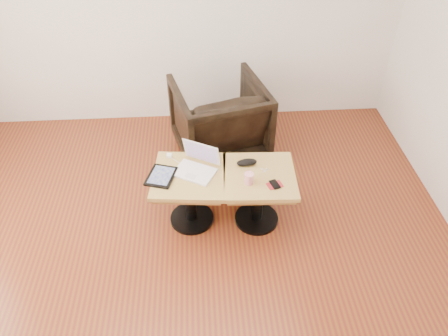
{
  "coord_description": "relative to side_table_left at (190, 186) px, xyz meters",
  "views": [
    {
      "loc": [
        0.15,
        -2.03,
        2.8
      ],
      "look_at": [
        0.32,
        0.6,
        0.57
      ],
      "focal_mm": 35.0,
      "sensor_mm": 36.0,
      "label": 1
    }
  ],
  "objects": [
    {
      "name": "charging_adapter",
      "position": [
        -0.16,
        0.23,
        0.14
      ],
      "size": [
        0.05,
        0.05,
        0.02
      ],
      "primitive_type": "cube",
      "rotation": [
        0.0,
        0.0,
        -0.14
      ],
      "color": "white",
      "rests_on": "side_table_left"
    },
    {
      "name": "side_table_right",
      "position": [
        0.56,
        -0.04,
        0.0
      ],
      "size": [
        0.6,
        0.6,
        0.52
      ],
      "rotation": [
        0.0,
        0.0,
        -0.04
      ],
      "color": "black",
      "rests_on": "ground"
    },
    {
      "name": "laptop",
      "position": [
        0.06,
        0.05,
        0.17
      ],
      "size": [
        0.4,
        0.39,
        0.22
      ],
      "rotation": [
        0.0,
        0.0,
        -0.5
      ],
      "color": "white",
      "rests_on": "side_table_left"
    },
    {
      "name": "tablet",
      "position": [
        -0.22,
        -0.02,
        0.14
      ],
      "size": [
        0.27,
        0.31,
        0.02
      ],
      "rotation": [
        0.0,
        0.0,
        -0.29
      ],
      "color": "black",
      "rests_on": "side_table_left"
    },
    {
      "name": "earbuds_tangle",
      "position": [
        0.61,
        0.01,
        0.14
      ],
      "size": [
        0.07,
        0.05,
        0.01
      ],
      "color": "white",
      "rests_on": "side_table_right"
    },
    {
      "name": "armchair",
      "position": [
        0.3,
        0.95,
        -0.0
      ],
      "size": [
        1.02,
        1.04,
        0.78
      ],
      "primitive_type": "imported",
      "rotation": [
        0.0,
        0.0,
        3.39
      ],
      "color": "black",
      "rests_on": "ground"
    },
    {
      "name": "glasses_case",
      "position": [
        0.47,
        0.09,
        0.16
      ],
      "size": [
        0.18,
        0.09,
        0.05
      ],
      "primitive_type": "ellipsoid",
      "rotation": [
        0.0,
        0.0,
        0.12
      ],
      "color": "black",
      "rests_on": "side_table_right"
    },
    {
      "name": "phone_on_sleeve",
      "position": [
        0.66,
        -0.17,
        0.14
      ],
      "size": [
        0.14,
        0.12,
        0.01
      ],
      "rotation": [
        0.0,
        0.0,
        0.3
      ],
      "color": "maroon",
      "rests_on": "side_table_right"
    },
    {
      "name": "striped_cup",
      "position": [
        0.46,
        -0.13,
        0.18
      ],
      "size": [
        0.09,
        0.09,
        0.09
      ],
      "primitive_type": "cylinder",
      "rotation": [
        0.0,
        0.0,
        -0.19
      ],
      "color": "#F34269",
      "rests_on": "side_table_right"
    },
    {
      "name": "side_table_left",
      "position": [
        0.0,
        0.0,
        0.0
      ],
      "size": [
        0.63,
        0.63,
        0.52
      ],
      "rotation": [
        0.0,
        0.0,
        -0.1
      ],
      "color": "black",
      "rests_on": "ground"
    },
    {
      "name": "room_shell",
      "position": [
        -0.04,
        -0.6,
        0.96
      ],
      "size": [
        4.52,
        4.52,
        2.71
      ],
      "color": "maroon",
      "rests_on": "ground"
    }
  ]
}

